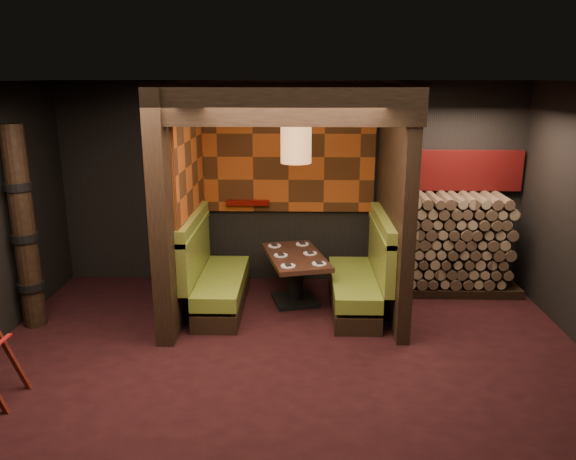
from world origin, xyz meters
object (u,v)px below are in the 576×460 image
Objects in this scene: dining_table at (296,272)px; booth_bench_left at (214,279)px; booth_bench_right at (362,280)px; pendant_lamp at (296,145)px; firewood_stack at (456,244)px; totem_column at (24,230)px.

booth_bench_left is at bearing -168.23° from dining_table.
dining_table is (-0.85, 0.22, 0.03)m from booth_bench_right.
pendant_lamp reaches higher than firewood_stack.
totem_column reaches higher than firewood_stack.
firewood_stack is at bearing 13.59° from pendant_lamp.
dining_table is at bearing 13.77° from totem_column.
totem_column reaches higher than dining_table.
booth_bench_left reaches higher than dining_table.
dining_table is at bearing -167.64° from firewood_stack.
booth_bench_left is at bearing -167.83° from firewood_stack.
booth_bench_left is 1.16× the size of dining_table.
pendant_lamp is (1.05, 0.17, 1.69)m from booth_bench_left.
pendant_lamp is 2.67m from firewood_stack.
pendant_lamp is at bearing -166.41° from firewood_stack.
dining_table is 0.80× the size of firewood_stack.
firewood_stack is at bearing 12.36° from dining_table.
dining_table is at bearing 11.77° from booth_bench_left.
firewood_stack reaches higher than booth_bench_left.
booth_bench_right is 0.67× the size of totem_column.
booth_bench_left and booth_bench_right have the same top height.
pendant_lamp is at bearing 9.13° from booth_bench_left.
totem_column is at bearing -166.23° from dining_table.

